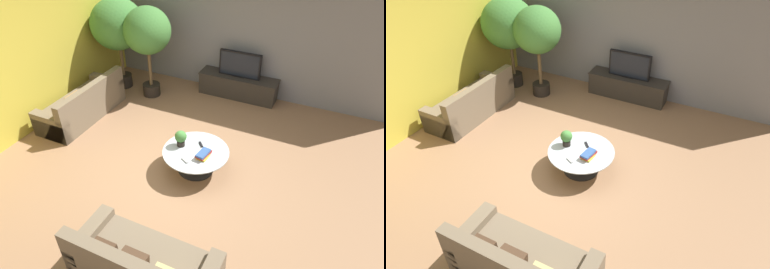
% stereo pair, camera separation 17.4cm
% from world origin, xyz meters
% --- Properties ---
extents(ground_plane, '(24.00, 24.00, 0.00)m').
position_xyz_m(ground_plane, '(0.00, 0.00, 0.00)').
color(ground_plane, '#8C6647').
extents(back_wall_stone, '(7.40, 0.12, 3.00)m').
position_xyz_m(back_wall_stone, '(0.00, 3.26, 1.50)').
color(back_wall_stone, slate).
rests_on(back_wall_stone, ground).
extents(side_wall_left, '(0.12, 7.40, 3.00)m').
position_xyz_m(side_wall_left, '(-3.26, 0.20, 1.50)').
color(side_wall_left, gold).
rests_on(side_wall_left, ground).
extents(media_console, '(1.88, 0.50, 0.53)m').
position_xyz_m(media_console, '(0.19, 2.94, 0.28)').
color(media_console, '#2D2823').
rests_on(media_console, ground).
extents(television, '(0.98, 0.13, 0.60)m').
position_xyz_m(television, '(0.19, 2.94, 0.83)').
color(television, black).
rests_on(television, media_console).
extents(coffee_table, '(1.17, 1.17, 0.42)m').
position_xyz_m(coffee_table, '(0.38, 0.10, 0.30)').
color(coffee_table, black).
rests_on(coffee_table, ground).
extents(couch_by_wall, '(0.84, 2.04, 0.84)m').
position_xyz_m(couch_by_wall, '(-2.57, 0.66, 0.28)').
color(couch_by_wall, brown).
rests_on(couch_by_wall, ground).
extents(couch_near_entry, '(1.86, 0.84, 0.84)m').
position_xyz_m(couch_near_entry, '(0.68, -2.14, 0.28)').
color(couch_near_entry, brown).
rests_on(couch_near_entry, ground).
extents(potted_palm_tall, '(1.25, 1.25, 2.17)m').
position_xyz_m(potted_palm_tall, '(-2.59, 2.24, 1.54)').
color(potted_palm_tall, black).
rests_on(potted_palm_tall, ground).
extents(potted_palm_corner, '(1.06, 1.06, 2.11)m').
position_xyz_m(potted_palm_corner, '(-1.73, 2.13, 1.53)').
color(potted_palm_corner, black).
rests_on(potted_palm_corner, ground).
extents(potted_plant_tabletop, '(0.21, 0.21, 0.30)m').
position_xyz_m(potted_plant_tabletop, '(0.07, 0.13, 0.59)').
color(potted_plant_tabletop, black).
rests_on(potted_plant_tabletop, coffee_table).
extents(book_stack, '(0.21, 0.33, 0.10)m').
position_xyz_m(book_stack, '(0.56, 0.02, 0.47)').
color(book_stack, gold).
rests_on(book_stack, coffee_table).
extents(remote_black, '(0.14, 0.15, 0.02)m').
position_xyz_m(remote_black, '(0.39, 0.30, 0.43)').
color(remote_black, black).
rests_on(remote_black, coffee_table).
extents(remote_silver, '(0.16, 0.11, 0.02)m').
position_xyz_m(remote_silver, '(0.33, -0.22, 0.43)').
color(remote_silver, gray).
rests_on(remote_silver, coffee_table).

